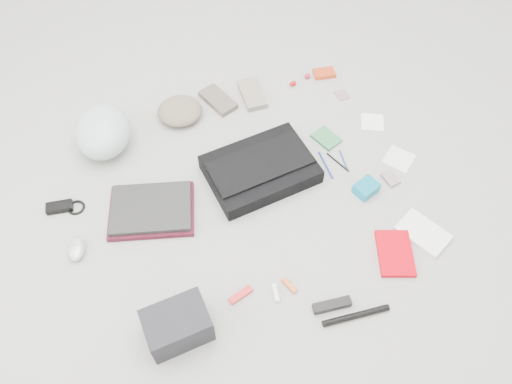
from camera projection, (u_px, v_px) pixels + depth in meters
name	position (u px, v px, depth m)	size (l,w,h in m)	color
ground_plane	(256.00, 199.00, 2.11)	(4.00, 4.00, 0.00)	gray
messenger_bag	(260.00, 169.00, 2.15)	(0.45, 0.32, 0.07)	black
bag_flap	(260.00, 163.00, 2.11)	(0.43, 0.20, 0.01)	black
laptop_sleeve	(152.00, 211.00, 2.06)	(0.34, 0.26, 0.02)	#49101F
laptop	(151.00, 208.00, 2.04)	(0.32, 0.24, 0.02)	black
bike_helmet	(103.00, 131.00, 2.20)	(0.24, 0.30, 0.18)	#A7C7BD
beanie	(180.00, 111.00, 2.35)	(0.21, 0.20, 0.07)	#6A5E4C
mitten_left	(218.00, 100.00, 2.42)	(0.10, 0.19, 0.03)	brown
mitten_right	(252.00, 94.00, 2.44)	(0.10, 0.20, 0.03)	gray
power_brick	(60.00, 207.00, 2.06)	(0.11, 0.05, 0.03)	black
cable_coil	(76.00, 207.00, 2.07)	(0.07, 0.07, 0.01)	black
mouse	(76.00, 249.00, 1.95)	(0.06, 0.11, 0.04)	#A9A9A9
camera_bag	(177.00, 325.00, 1.72)	(0.22, 0.15, 0.14)	#222227
multitool	(241.00, 295.00, 1.85)	(0.10, 0.03, 0.01)	red
toiletry_tube_white	(276.00, 293.00, 1.85)	(0.02, 0.02, 0.07)	white
toiletry_tube_orange	(289.00, 285.00, 1.87)	(0.02, 0.02, 0.07)	#DC5B27
u_lock	(332.00, 305.00, 1.82)	(0.14, 0.04, 0.03)	black
bike_pump	(356.00, 316.00, 1.80)	(0.02, 0.02, 0.25)	black
book_red	(395.00, 253.00, 1.95)	(0.13, 0.20, 0.02)	red
book_white	(423.00, 233.00, 2.00)	(0.13, 0.20, 0.02)	silver
notepad	(326.00, 138.00, 2.29)	(0.09, 0.12, 0.01)	#2D6F3E
pen_blue	(326.00, 165.00, 2.20)	(0.01, 0.01, 0.16)	navy
pen_black	(338.00, 162.00, 2.21)	(0.01, 0.01, 0.13)	black
pen_navy	(344.00, 161.00, 2.22)	(0.01, 0.01, 0.12)	navy
accordion_wallet	(366.00, 188.00, 2.11)	(0.09, 0.08, 0.05)	#0A7492
card_deck	(390.00, 179.00, 2.16)	(0.05, 0.08, 0.01)	gray
napkin_top	(372.00, 122.00, 2.35)	(0.10, 0.10, 0.01)	white
napkin_bottom	(399.00, 159.00, 2.22)	(0.12, 0.12, 0.01)	silver
lollipop_a	(292.00, 84.00, 2.49)	(0.02, 0.02, 0.02)	#AA090F
lollipop_b	(294.00, 83.00, 2.49)	(0.02, 0.02, 0.02)	#A60704
lollipop_c	(307.00, 76.00, 2.52)	(0.03, 0.03, 0.03)	#B3192F
altoids_tin	(324.00, 73.00, 2.53)	(0.11, 0.07, 0.02)	#BC3A18
stamp_sheet	(342.00, 95.00, 2.46)	(0.05, 0.07, 0.00)	gray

